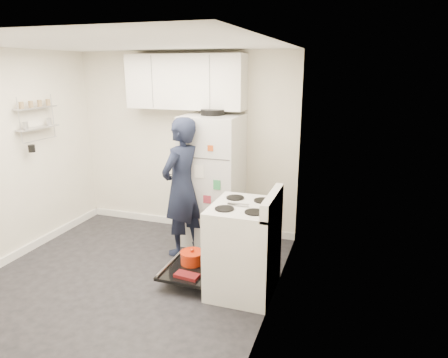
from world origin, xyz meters
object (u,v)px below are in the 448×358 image
(open_oven_door, at_px, (192,264))
(person, at_px, (182,187))
(refrigerator, at_px, (213,179))
(electric_range, at_px, (243,249))

(open_oven_door, bearing_deg, person, 121.59)
(refrigerator, xyz_separation_m, person, (-0.24, -0.47, 0.00))
(person, bearing_deg, refrigerator, 168.15)
(electric_range, distance_m, person, 1.22)
(electric_range, bearing_deg, person, 146.68)
(electric_range, relative_size, refrigerator, 0.62)
(electric_range, relative_size, open_oven_door, 1.57)
(refrigerator, bearing_deg, open_oven_door, -83.10)
(refrigerator, bearing_deg, electric_range, -56.64)
(refrigerator, height_order, person, refrigerator)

